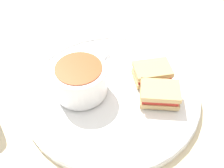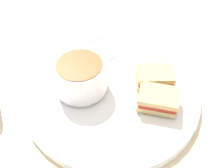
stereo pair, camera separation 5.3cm
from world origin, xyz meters
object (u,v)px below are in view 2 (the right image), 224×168
soup_bowl (81,76)px  sandwich_half_near (158,99)px  sandwich_half_far (155,77)px  spoon (82,70)px

soup_bowl → sandwich_half_near: bearing=-21.5°
soup_bowl → sandwich_half_far: size_ratio=1.38×
spoon → sandwich_half_far: bearing=130.8°
sandwich_half_near → sandwich_half_far: bearing=86.0°
spoon → sandwich_half_far: sandwich_half_far is taller
soup_bowl → spoon: size_ratio=0.95×
spoon → sandwich_half_far: 0.16m
soup_bowl → sandwich_half_far: (0.15, 0.00, -0.02)m
spoon → sandwich_half_near: (0.15, -0.11, 0.01)m
spoon → sandwich_half_near: sandwich_half_near is taller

